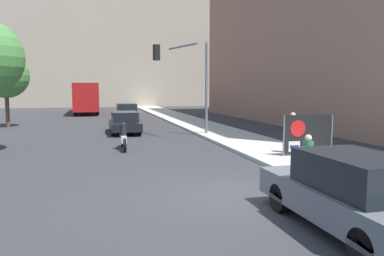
{
  "coord_description": "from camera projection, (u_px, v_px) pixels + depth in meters",
  "views": [
    {
      "loc": [
        -3.47,
        -8.81,
        2.75
      ],
      "look_at": [
        0.03,
        4.82,
        1.28
      ],
      "focal_mm": 35.0,
      "sensor_mm": 36.0,
      "label": 1
    }
  ],
  "objects": [
    {
      "name": "ground_plane",
      "position": [
        237.0,
        196.0,
        9.64
      ],
      "size": [
        160.0,
        160.0,
        0.0
      ],
      "primitive_type": "plane",
      "color": "#303033"
    },
    {
      "name": "sidewalk_curb",
      "position": [
        211.0,
        129.0,
        25.06
      ],
      "size": [
        3.28,
        90.0,
        0.15
      ],
      "primitive_type": "cube",
      "color": "#B7B2A8",
      "rests_on": "ground_plane"
    },
    {
      "name": "seated_protester",
      "position": [
        309.0,
        152.0,
        11.75
      ],
      "size": [
        0.92,
        0.77,
        1.18
      ],
      "rotation": [
        0.0,
        0.0,
        -0.34
      ],
      "color": "#474C56",
      "rests_on": "sidewalk_curb"
    },
    {
      "name": "jogger_on_sidewalk",
      "position": [
        293.0,
        132.0,
        15.24
      ],
      "size": [
        0.34,
        0.34,
        1.66
      ],
      "rotation": [
        0.0,
        0.0,
        3.61
      ],
      "color": "#756651",
      "rests_on": "sidewalk_curb"
    },
    {
      "name": "protest_banner",
      "position": [
        308.0,
        134.0,
        14.77
      ],
      "size": [
        2.19,
        0.06,
        1.59
      ],
      "color": "slate",
      "rests_on": "sidewalk_curb"
    },
    {
      "name": "traffic_light_pole",
      "position": [
        188.0,
        71.0,
        21.24
      ],
      "size": [
        3.35,
        3.12,
        5.29
      ],
      "color": "slate",
      "rests_on": "sidewalk_curb"
    },
    {
      "name": "parked_car_curbside",
      "position": [
        352.0,
        194.0,
        7.15
      ],
      "size": [
        1.73,
        4.45,
        1.53
      ],
      "color": "#565B60",
      "rests_on": "ground_plane"
    },
    {
      "name": "car_on_road_nearest",
      "position": [
        124.0,
        122.0,
        23.41
      ],
      "size": [
        1.75,
        4.63,
        1.35
      ],
      "color": "black",
      "rests_on": "ground_plane"
    },
    {
      "name": "car_on_road_midblock",
      "position": [
        126.0,
        112.0,
        32.44
      ],
      "size": [
        1.87,
        4.38,
        1.5
      ],
      "color": "#565B60",
      "rests_on": "ground_plane"
    },
    {
      "name": "city_bus_on_road",
      "position": [
        87.0,
        96.0,
        42.78
      ],
      "size": [
        2.59,
        11.98,
        3.37
      ],
      "color": "red",
      "rests_on": "ground_plane"
    },
    {
      "name": "motorcycle_on_road",
      "position": [
        123.0,
        138.0,
        17.06
      ],
      "size": [
        0.28,
        2.24,
        1.23
      ],
      "color": "silver",
      "rests_on": "ground_plane"
    },
    {
      "name": "street_tree_midblock",
      "position": [
        6.0,
        76.0,
        26.74
      ],
      "size": [
        3.25,
        3.25,
        5.34
      ],
      "color": "brown",
      "rests_on": "ground_plane"
    }
  ]
}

